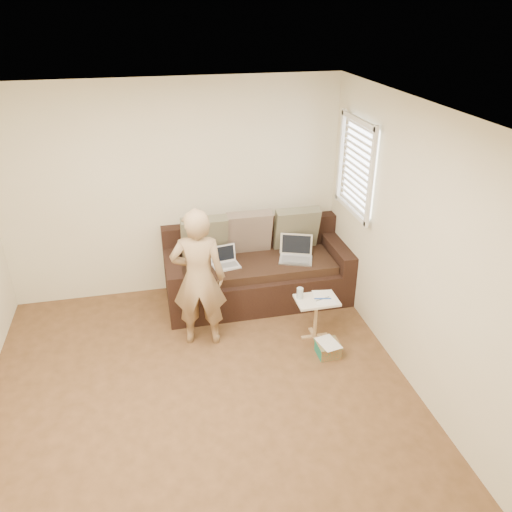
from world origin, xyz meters
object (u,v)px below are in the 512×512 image
laptop_white (226,267)px  striped_box (328,349)px  drinking_glass (300,293)px  laptop_silver (296,261)px  person (199,278)px  sofa (257,267)px  side_table (316,318)px

laptop_white → striped_box: (0.86, -1.20, -0.44)m
drinking_glass → striped_box: size_ratio=0.50×
laptop_silver → person: bearing=-132.9°
sofa → side_table: bearing=-65.3°
laptop_silver → laptop_white: laptop_silver is taller
drinking_glass → laptop_white: bearing=129.0°
sofa → drinking_glass: (0.26, -0.88, 0.12)m
drinking_glass → striped_box: 0.65m
side_table → drinking_glass: size_ratio=4.08×
laptop_silver → person: person is taller
laptop_silver → side_table: size_ratio=0.80×
laptop_white → side_table: 1.23m
laptop_silver → laptop_white: size_ratio=1.27×
sofa → striped_box: (0.47, -1.27, -0.35)m
laptop_silver → striped_box: 1.25m
sofa → laptop_silver: sofa is taller
sofa → person: 1.12m
sofa → striped_box: 1.40m
sofa → person: person is taller
side_table → striped_box: size_ratio=2.04×
sofa → laptop_silver: bearing=-13.2°
laptop_white → drinking_glass: laptop_white is taller
person → striped_box: person is taller
side_table → laptop_silver: bearing=88.8°
laptop_white → sofa: bearing=1.1°
person → side_table: 1.35m
laptop_white → person: bearing=-130.6°
sofa → side_table: sofa is taller
person → side_table: size_ratio=3.17×
laptop_silver → drinking_glass: 0.80m
laptop_white → drinking_glass: bearing=-60.5°
laptop_silver → laptop_white: (-0.84, 0.03, 0.00)m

